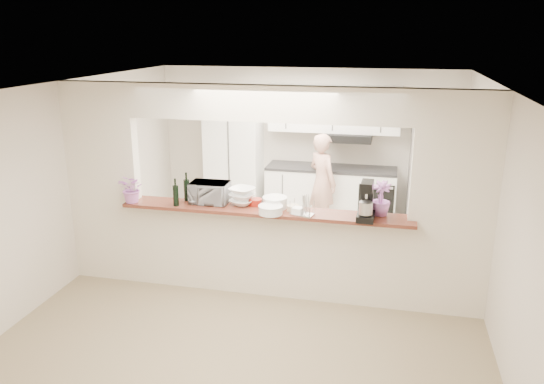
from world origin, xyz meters
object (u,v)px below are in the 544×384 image
(person, at_px, (322,183))
(stand_mixer, at_px, (367,202))
(refrigerator, at_px, (433,179))
(toaster_oven, at_px, (210,193))

(person, bearing_deg, stand_mixer, 151.22)
(stand_mixer, relative_size, person, 0.28)
(person, bearing_deg, refrigerator, -125.13)
(toaster_oven, relative_size, person, 0.29)
(toaster_oven, height_order, person, person)
(toaster_oven, relative_size, stand_mixer, 1.04)
(person, bearing_deg, toaster_oven, 107.96)
(refrigerator, distance_m, toaster_oven, 3.80)
(toaster_oven, bearing_deg, stand_mixer, -7.26)
(toaster_oven, xyz_separation_m, person, (1.06, 2.25, -0.44))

